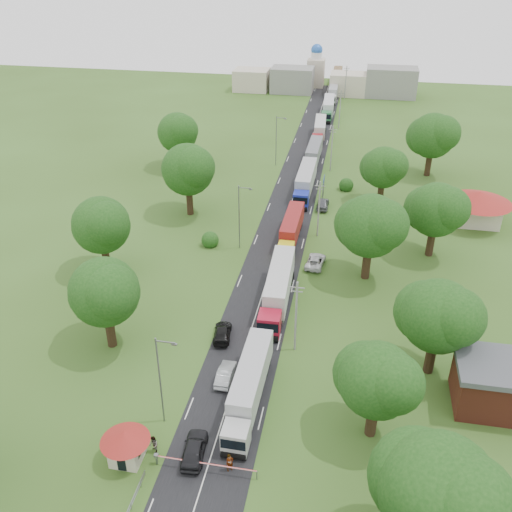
% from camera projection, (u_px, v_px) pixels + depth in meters
% --- Properties ---
extents(ground, '(260.00, 260.00, 0.00)m').
position_uv_depth(ground, '(258.00, 309.00, 71.08)').
color(ground, '#33511B').
rests_on(ground, ground).
extents(road, '(8.00, 200.00, 0.04)m').
position_uv_depth(road, '(281.00, 236.00, 88.15)').
color(road, black).
rests_on(road, ground).
extents(boom_barrier, '(9.22, 0.35, 1.18)m').
position_uv_depth(boom_barrier, '(191.00, 462.00, 49.52)').
color(boom_barrier, slate).
rests_on(boom_barrier, ground).
extents(guard_booth, '(4.40, 4.40, 3.45)m').
position_uv_depth(guard_booth, '(126.00, 442.00, 49.81)').
color(guard_booth, beige).
rests_on(guard_booth, ground).
extents(info_sign, '(0.12, 3.10, 4.10)m').
position_uv_depth(info_sign, '(324.00, 183.00, 98.63)').
color(info_sign, slate).
rests_on(info_sign, ground).
extents(pole_1, '(1.60, 0.24, 9.00)m').
position_uv_depth(pole_1, '(296.00, 315.00, 61.91)').
color(pole_1, gray).
rests_on(pole_1, ground).
extents(pole_2, '(1.60, 0.24, 9.00)m').
position_uv_depth(pole_2, '(319.00, 208.00, 85.80)').
color(pole_2, gray).
rests_on(pole_2, ground).
extents(pole_3, '(1.60, 0.24, 9.00)m').
position_uv_depth(pole_3, '(332.00, 148.00, 109.70)').
color(pole_3, gray).
rests_on(pole_3, ground).
extents(pole_4, '(1.60, 0.24, 9.00)m').
position_uv_depth(pole_4, '(340.00, 109.00, 133.59)').
color(pole_4, gray).
rests_on(pole_4, ground).
extents(pole_5, '(1.60, 0.24, 9.00)m').
position_uv_depth(pole_5, '(346.00, 82.00, 157.48)').
color(pole_5, gray).
rests_on(pole_5, ground).
extents(lamp_0, '(2.03, 0.22, 10.00)m').
position_uv_depth(lamp_0, '(161.00, 377.00, 52.11)').
color(lamp_0, slate).
rests_on(lamp_0, ground).
extents(lamp_1, '(2.03, 0.22, 10.00)m').
position_uv_depth(lamp_1, '(240.00, 214.00, 81.97)').
color(lamp_1, slate).
rests_on(lamp_1, ground).
extents(lamp_2, '(2.03, 0.22, 10.00)m').
position_uv_depth(lamp_2, '(277.00, 139.00, 111.84)').
color(lamp_2, slate).
rests_on(lamp_2, ground).
extents(tree_1, '(9.60, 9.60, 12.05)m').
position_uv_depth(tree_1, '(438.00, 490.00, 38.87)').
color(tree_1, '#382616').
rests_on(tree_1, ground).
extents(tree_2, '(8.00, 8.00, 10.10)m').
position_uv_depth(tree_2, '(377.00, 379.00, 50.35)').
color(tree_2, '#382616').
rests_on(tree_2, ground).
extents(tree_3, '(8.80, 8.80, 11.07)m').
position_uv_depth(tree_3, '(438.00, 315.00, 57.63)').
color(tree_3, '#382616').
rests_on(tree_3, ground).
extents(tree_4, '(9.60, 9.60, 12.05)m').
position_uv_depth(tree_4, '(370.00, 225.00, 73.80)').
color(tree_4, '#382616').
rests_on(tree_4, ground).
extents(tree_5, '(8.80, 8.80, 11.07)m').
position_uv_depth(tree_5, '(436.00, 209.00, 79.50)').
color(tree_5, '#382616').
rests_on(tree_5, ground).
extents(tree_6, '(8.00, 8.00, 10.10)m').
position_uv_depth(tree_6, '(384.00, 167.00, 95.41)').
color(tree_6, '#382616').
rests_on(tree_6, ground).
extents(tree_7, '(9.60, 9.60, 12.05)m').
position_uv_depth(tree_7, '(433.00, 135.00, 106.19)').
color(tree_7, '#382616').
rests_on(tree_7, ground).
extents(tree_10, '(8.80, 8.80, 11.07)m').
position_uv_depth(tree_10, '(105.00, 291.00, 61.48)').
color(tree_10, '#382616').
rests_on(tree_10, ground).
extents(tree_11, '(8.80, 8.80, 11.07)m').
position_uv_depth(tree_11, '(102.00, 225.00, 75.39)').
color(tree_11, '#382616').
rests_on(tree_11, ground).
extents(tree_12, '(9.60, 9.60, 12.05)m').
position_uv_depth(tree_12, '(188.00, 169.00, 91.20)').
color(tree_12, '#382616').
rests_on(tree_12, ground).
extents(tree_13, '(8.80, 8.80, 11.07)m').
position_uv_depth(tree_13, '(178.00, 132.00, 109.84)').
color(tree_13, '#382616').
rests_on(tree_13, ground).
extents(house_brick, '(8.60, 6.60, 5.20)m').
position_uv_depth(house_brick, '(498.00, 385.00, 55.40)').
color(house_brick, maroon).
rests_on(house_brick, ground).
extents(house_cream, '(10.08, 10.08, 5.80)m').
position_uv_depth(house_cream, '(478.00, 203.00, 90.11)').
color(house_cream, beige).
rests_on(house_cream, ground).
extents(distant_town, '(52.00, 8.00, 8.00)m').
position_uv_depth(distant_town, '(329.00, 81.00, 163.11)').
color(distant_town, gray).
rests_on(distant_town, ground).
extents(church, '(5.00, 5.00, 12.30)m').
position_uv_depth(church, '(316.00, 68.00, 169.73)').
color(church, beige).
rests_on(church, ground).
extents(truck_0, '(2.59, 14.45, 4.01)m').
position_uv_depth(truck_0, '(249.00, 386.00, 56.07)').
color(truck_0, '#B9B9B9').
rests_on(truck_0, ground).
extents(truck_1, '(3.07, 15.65, 4.33)m').
position_uv_depth(truck_1, '(278.00, 288.00, 71.03)').
color(truck_1, '#A8132A').
rests_on(truck_1, ground).
extents(truck_2, '(2.48, 13.56, 3.76)m').
position_uv_depth(truck_2, '(291.00, 229.00, 85.69)').
color(truck_2, yellow).
rests_on(truck_2, ground).
extents(truck_3, '(2.71, 15.36, 4.26)m').
position_uv_depth(truck_3, '(305.00, 182.00, 101.23)').
color(truck_3, '#1B29A3').
rests_on(truck_3, ground).
extents(truck_4, '(2.54, 14.00, 3.88)m').
position_uv_depth(truck_4, '(314.00, 154.00, 114.20)').
color(truck_4, '#B8B8B8').
rests_on(truck_4, ground).
extents(truck_5, '(2.96, 13.79, 3.81)m').
position_uv_depth(truck_5, '(320.00, 129.00, 128.56)').
color(truck_5, maroon).
rests_on(truck_5, ground).
extents(truck_6, '(3.00, 14.71, 4.07)m').
position_uv_depth(truck_6, '(328.00, 108.00, 143.96)').
color(truck_6, '#2B7240').
rests_on(truck_6, ground).
extents(truck_7, '(2.44, 13.46, 3.73)m').
position_uv_depth(truck_7, '(333.00, 92.00, 158.25)').
color(truck_7, silver).
rests_on(truck_7, ground).
extents(truck_8, '(2.82, 15.10, 4.18)m').
position_uv_depth(truck_8, '(337.00, 77.00, 173.60)').
color(truck_8, brown).
rests_on(truck_8, ground).
extents(car_lane_front, '(2.38, 5.01, 1.65)m').
position_uv_depth(car_lane_front, '(194.00, 449.00, 50.85)').
color(car_lane_front, black).
rests_on(car_lane_front, ground).
extents(car_lane_mid, '(1.54, 4.40, 1.45)m').
position_uv_depth(car_lane_mid, '(226.00, 374.00, 59.59)').
color(car_lane_mid, '#A6AAAE').
rests_on(car_lane_mid, ground).
extents(car_lane_rear, '(2.53, 4.94, 1.37)m').
position_uv_depth(car_lane_rear, '(222.00, 333.00, 65.80)').
color(car_lane_rear, black).
rests_on(car_lane_rear, ground).
extents(car_verge_near, '(2.87, 5.27, 1.40)m').
position_uv_depth(car_verge_near, '(315.00, 261.00, 79.97)').
color(car_verge_near, silver).
rests_on(car_verge_near, ground).
extents(car_verge_far, '(1.92, 4.71, 1.60)m').
position_uv_depth(car_verge_far, '(323.00, 204.00, 96.51)').
color(car_verge_far, '#55585C').
rests_on(car_verge_far, ground).
extents(pedestrian_near, '(0.81, 0.76, 1.86)m').
position_uv_depth(pedestrian_near, '(230.00, 463.00, 49.39)').
color(pedestrian_near, gray).
rests_on(pedestrian_near, ground).
extents(pedestrian_booth, '(1.07, 1.14, 1.86)m').
position_uv_depth(pedestrian_booth, '(154.00, 445.00, 51.10)').
color(pedestrian_booth, gray).
rests_on(pedestrian_booth, ground).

